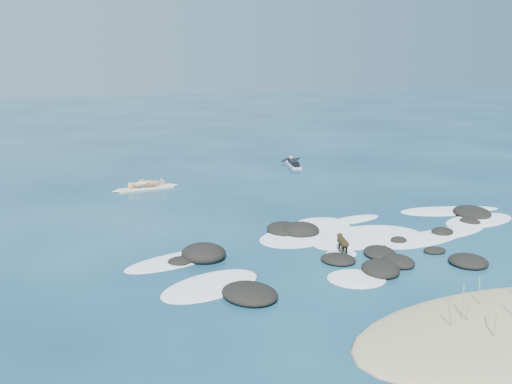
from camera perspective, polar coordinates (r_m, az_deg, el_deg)
name	(u,v)px	position (r m, az deg, el deg)	size (l,w,h in m)	color
ground	(343,234)	(21.44, 8.69, -4.21)	(160.00, 160.00, 0.00)	#0A2642
reef_rocks	(352,246)	(19.87, 9.60, -5.34)	(14.26, 7.15, 0.62)	black
breaking_foam	(365,236)	(21.32, 10.87, -4.37)	(16.63, 7.39, 0.12)	white
standing_surfer_rig	(145,174)	(28.69, -11.02, 1.74)	(3.35, 0.86, 1.90)	#F2E9C1
paddling_surfer_rig	(293,163)	(34.51, 3.76, 2.91)	(1.37, 2.63, 0.46)	white
dog	(343,242)	(19.14, 8.65, -4.96)	(0.44, 1.05, 0.68)	black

